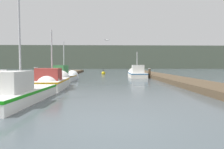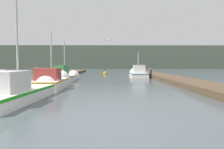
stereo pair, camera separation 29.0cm
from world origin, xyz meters
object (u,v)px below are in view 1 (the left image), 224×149
Objects in this scene: mooring_piling_0 at (4,84)px; mooring_piling_1 at (36,77)px; fishing_boat_0 at (26,90)px; seagull_lead at (107,40)px; mooring_piling_2 at (149,73)px; fishing_boat_3 at (137,74)px; fishing_boat_2 at (65,77)px; channel_buoy at (103,73)px; fishing_boat_1 at (53,81)px.

mooring_piling_0 is 4.52m from mooring_piling_1.
fishing_boat_0 reaches higher than seagull_lead.
mooring_piling_2 is at bearing -166.51° from seagull_lead.
fishing_boat_2 is at bearing -144.25° from fishing_boat_3.
channel_buoy is (4.27, 20.53, -0.49)m from mooring_piling_0.
fishing_boat_2 is (-0.26, 5.05, -0.01)m from fishing_boat_1.
mooring_piling_0 is (-1.14, 0.33, 0.27)m from fishing_boat_0.
fishing_boat_0 is at bearing -122.64° from mooring_piling_2.
fishing_boat_3 is at bearing -59.64° from channel_buoy.
seagull_lead is at bearing 58.77° from fishing_boat_1.
fishing_boat_3 reaches higher than mooring_piling_0.
mooring_piling_1 is 1.26× the size of mooring_piling_2.
mooring_piling_1 is 2.35× the size of seagull_lead.
seagull_lead is (4.77, 9.96, 3.16)m from mooring_piling_0.
mooring_piling_2 is 1.87× the size of seagull_lead.
fishing_boat_2 is at bearing 75.76° from mooring_piling_1.
fishing_boat_2 is at bearing 83.60° from mooring_piling_0.
mooring_piling_2 reaches higher than channel_buoy.
seagull_lead reaches higher than channel_buoy.
fishing_boat_2 is 8.77m from fishing_boat_3.
mooring_piling_0 is 15.82m from mooring_piling_2.
mooring_piling_1 is (-1.09, -4.31, 0.26)m from fishing_boat_2.
mooring_piling_2 is 0.99× the size of channel_buoy.
fishing_boat_2 is 1.18× the size of fishing_boat_3.
channel_buoy is at bearing 78.20° from fishing_boat_1.
seagull_lead is at bearing 64.43° from mooring_piling_0.
fishing_boat_2 is 5.21m from seagull_lead.
mooring_piling_0 reaches higher than channel_buoy.
fishing_boat_1 reaches higher than mooring_piling_1.
fishing_boat_1 reaches higher than channel_buoy.
mooring_piling_2 is (8.33, 13.01, 0.15)m from fishing_boat_0.
fishing_boat_2 is at bearing 91.35° from fishing_boat_1.
mooring_piling_0 reaches higher than mooring_piling_2.
mooring_piling_0 is 0.98× the size of mooring_piling_1.
fishing_boat_2 reaches higher than mooring_piling_0.
mooring_piling_1 reaches higher than channel_buoy.
channel_buoy is at bearing 74.73° from mooring_piling_1.
fishing_boat_1 is 1.56m from mooring_piling_1.
mooring_piling_1 reaches higher than mooring_piling_0.
fishing_boat_3 is at bearing 39.07° from fishing_boat_2.
seagull_lead is at bearing -130.72° from fishing_boat_3.
channel_buoy is at bearing 78.89° from fishing_boat_2.
mooring_piling_1 is (-0.10, 4.52, 0.02)m from mooring_piling_0.
mooring_piling_2 is at bearing 60.98° from fishing_boat_0.
seagull_lead reaches higher than mooring_piling_0.
fishing_boat_1 is at bearing -100.22° from channel_buoy.
seagull_lead reaches higher than mooring_piling_1.
fishing_boat_2 is 9.31m from mooring_piling_2.
seagull_lead is at bearing 48.17° from mooring_piling_1.
mooring_piling_1 is at bearing 31.69° from seagull_lead.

